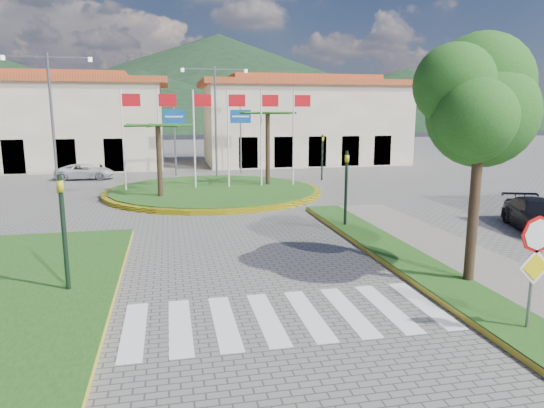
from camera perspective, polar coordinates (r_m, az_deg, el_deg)
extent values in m
cube|color=#204614|center=(12.05, 27.34, -13.16)|extent=(1.60, 28.00, 0.18)
cube|color=#204614|center=(13.82, -28.53, -10.23)|extent=(5.00, 14.00, 0.18)
cube|color=silver|center=(11.68, 1.40, -13.10)|extent=(8.00, 3.00, 0.01)
cylinder|color=yellow|center=(28.87, -6.92, 1.49)|extent=(12.70, 12.70, 0.24)
cylinder|color=#204614|center=(28.86, -6.92, 1.55)|extent=(12.00, 12.00, 0.30)
cylinder|color=black|center=(26.53, -13.10, 4.63)|extent=(0.28, 0.28, 4.05)
cylinder|color=black|center=(30.09, -0.50, 6.20)|extent=(0.28, 0.28, 4.68)
cylinder|color=silver|center=(29.05, -17.08, 6.88)|extent=(0.10, 0.10, 6.00)
cube|color=red|center=(28.96, -16.24, 11.67)|extent=(1.00, 0.03, 0.70)
cylinder|color=silver|center=(28.94, -13.11, 7.06)|extent=(0.10, 0.10, 6.00)
cube|color=red|center=(28.90, -12.20, 11.85)|extent=(1.00, 0.03, 0.70)
cylinder|color=silver|center=(28.98, -9.13, 7.20)|extent=(0.10, 0.10, 6.00)
cube|color=red|center=(28.97, -8.16, 11.98)|extent=(1.00, 0.03, 0.70)
cylinder|color=silver|center=(29.15, -5.17, 7.31)|extent=(0.10, 0.10, 6.00)
cube|color=red|center=(29.18, -4.15, 12.05)|extent=(1.00, 0.03, 0.70)
cylinder|color=silver|center=(29.46, -1.27, 7.39)|extent=(0.10, 0.10, 6.00)
cube|color=red|center=(29.52, -0.22, 12.06)|extent=(1.00, 0.03, 0.70)
cylinder|color=silver|center=(29.90, 2.53, 7.43)|extent=(0.10, 0.10, 6.00)
cube|color=red|center=(30.00, 3.61, 12.02)|extent=(1.00, 0.03, 0.70)
cylinder|color=slate|center=(11.71, 28.22, -7.85)|extent=(0.07, 0.07, 2.50)
cylinder|color=red|center=(11.42, 28.82, -3.15)|extent=(0.80, 0.03, 0.80)
cube|color=yellow|center=(11.59, 28.54, -6.53)|extent=(0.78, 0.03, 0.78)
cylinder|color=black|center=(14.15, 22.65, -0.39)|extent=(0.28, 0.28, 4.40)
ellipsoid|color=#205215|center=(13.92, 23.56, 11.82)|extent=(3.60, 3.60, 3.20)
cylinder|color=black|center=(13.54, -23.24, -3.51)|extent=(0.12, 0.12, 3.20)
imported|color=gold|center=(13.34, -23.55, 0.66)|extent=(0.15, 0.18, 0.90)
cylinder|color=black|center=(19.92, 8.69, 1.59)|extent=(0.12, 0.12, 3.20)
imported|color=gold|center=(19.79, 8.77, 4.45)|extent=(0.15, 0.18, 0.90)
cylinder|color=black|center=(34.19, 5.92, 5.45)|extent=(0.12, 0.12, 3.20)
imported|color=gold|center=(34.11, 5.95, 7.12)|extent=(0.18, 0.15, 0.90)
cylinder|color=slate|center=(37.45, -11.35, 7.29)|extent=(0.12, 0.12, 5.20)
cube|color=#0E479D|center=(37.33, -11.45, 10.04)|extent=(1.60, 0.05, 1.00)
cylinder|color=slate|center=(37.85, -3.70, 7.51)|extent=(0.12, 0.12, 5.20)
cube|color=#0E479D|center=(37.73, -3.72, 10.24)|extent=(1.60, 0.05, 1.00)
cylinder|color=slate|center=(36.56, -6.64, 9.55)|extent=(0.16, 0.16, 8.00)
cube|color=slate|center=(36.59, -8.71, 15.45)|extent=(2.40, 0.08, 0.08)
cube|color=slate|center=(36.82, -4.84, 15.51)|extent=(2.40, 0.08, 0.08)
cylinder|color=slate|center=(31.08, -24.39, 8.47)|extent=(0.16, 0.16, 8.00)
cube|color=slate|center=(31.50, -27.15, 15.21)|extent=(2.40, 0.08, 0.08)
cube|color=slate|center=(31.00, -22.71, 15.64)|extent=(2.40, 0.08, 0.08)
cube|color=#C2AF93|center=(45.87, -26.84, 8.08)|extent=(22.00, 9.00, 7.00)
cube|color=#A43E1F|center=(45.92, -27.25, 12.75)|extent=(23.32, 9.54, 0.50)
cube|color=#A43E1F|center=(45.95, -27.30, 13.37)|extent=(16.50, 4.95, 0.60)
cube|color=#C2AF93|center=(46.13, 3.73, 9.21)|extent=(18.00, 9.00, 7.00)
cube|color=#A43E1F|center=(46.18, 3.79, 13.87)|extent=(19.08, 9.54, 0.50)
cube|color=#A43E1F|center=(46.21, 3.80, 14.49)|extent=(13.50, 4.95, 0.60)
cone|color=black|center=(167.62, -6.22, 14.21)|extent=(180.00, 180.00, 30.00)
cone|color=black|center=(158.95, 15.44, 11.92)|extent=(120.00, 120.00, 18.00)
cone|color=black|center=(136.63, -15.52, 11.75)|extent=(110.00, 110.00, 16.00)
imported|color=#BDBEC0|center=(37.10, -21.12, 3.58)|extent=(4.09, 2.01, 1.12)
imported|color=black|center=(41.47, -17.38, 4.62)|extent=(4.10, 2.74, 1.30)
imported|color=black|center=(44.93, 4.31, 5.47)|extent=(3.81, 1.59, 1.22)
imported|color=black|center=(22.33, 28.75, -1.16)|extent=(3.11, 4.69, 1.26)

